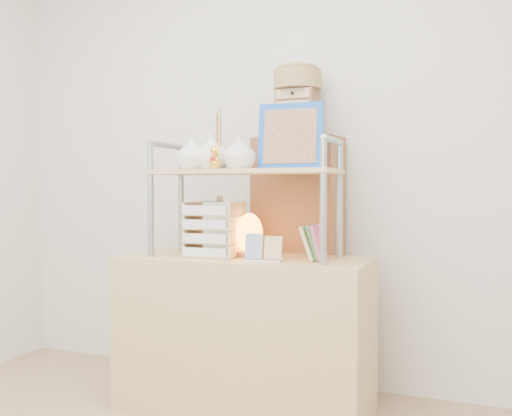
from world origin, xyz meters
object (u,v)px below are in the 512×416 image
(cabinet, at_px, (298,265))
(salt_lamp, at_px, (249,235))
(desk, at_px, (245,334))
(letter_tray, at_px, (213,232))

(cabinet, xyz_separation_m, salt_lamp, (-0.14, -0.35, 0.18))
(desk, bearing_deg, cabinet, 67.45)
(cabinet, xyz_separation_m, letter_tray, (-0.31, -0.39, 0.19))
(letter_tray, distance_m, salt_lamp, 0.18)
(letter_tray, bearing_deg, desk, 8.05)
(desk, height_order, salt_lamp, salt_lamp)
(desk, xyz_separation_m, cabinet, (0.15, 0.37, 0.30))
(desk, relative_size, letter_tray, 4.06)
(desk, distance_m, letter_tray, 0.52)
(desk, relative_size, cabinet, 0.89)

